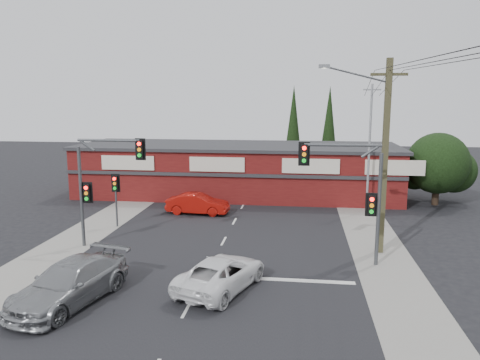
# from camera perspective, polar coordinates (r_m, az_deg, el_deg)

# --- Properties ---
(ground) EXTENTS (120.00, 120.00, 0.00)m
(ground) POSITION_cam_1_polar(r_m,az_deg,el_deg) (23.29, -3.56, -10.26)
(ground) COLOR black
(ground) RESTS_ON ground
(road_strip) EXTENTS (14.00, 70.00, 0.01)m
(road_strip) POSITION_cam_1_polar(r_m,az_deg,el_deg) (27.96, -1.61, -6.74)
(road_strip) COLOR black
(road_strip) RESTS_ON ground
(verge_left) EXTENTS (3.00, 70.00, 0.02)m
(verge_left) POSITION_cam_1_polar(r_m,az_deg,el_deg) (30.42, -17.71, -5.83)
(verge_left) COLOR gray
(verge_left) RESTS_ON ground
(verge_right) EXTENTS (3.00, 70.00, 0.02)m
(verge_right) POSITION_cam_1_polar(r_m,az_deg,el_deg) (27.97, 16.00, -7.12)
(verge_right) COLOR gray
(verge_right) RESTS_ON ground
(stop_line) EXTENTS (6.50, 0.35, 0.01)m
(stop_line) POSITION_cam_1_polar(r_m,az_deg,el_deg) (21.52, 5.06, -12.00)
(stop_line) COLOR silver
(stop_line) RESTS_ON ground
(white_suv) EXTENTS (3.87, 5.50, 1.39)m
(white_suv) POSITION_cam_1_polar(r_m,az_deg,el_deg) (20.29, -2.29, -11.29)
(white_suv) COLOR white
(white_suv) RESTS_ON ground
(silver_suv) EXTENTS (3.61, 6.06, 1.64)m
(silver_suv) POSITION_cam_1_polar(r_m,az_deg,el_deg) (20.12, -20.05, -11.71)
(silver_suv) COLOR gray
(silver_suv) RESTS_ON ground
(red_sedan) EXTENTS (4.45, 1.78, 1.44)m
(red_sedan) POSITION_cam_1_polar(r_m,az_deg,el_deg) (32.99, -5.17, -2.90)
(red_sedan) COLOR #A3100A
(red_sedan) RESTS_ON ground
(lane_dashes) EXTENTS (0.12, 40.88, 0.01)m
(lane_dashes) POSITION_cam_1_polar(r_m,az_deg,el_deg) (24.80, -2.83, -8.94)
(lane_dashes) COLOR silver
(lane_dashes) RESTS_ON ground
(shop_building) EXTENTS (27.30, 8.40, 4.22)m
(shop_building) POSITION_cam_1_polar(r_m,az_deg,el_deg) (39.23, -0.33, 1.31)
(shop_building) COLOR #541110
(shop_building) RESTS_ON ground
(tree_cluster) EXTENTS (5.90, 5.10, 5.50)m
(tree_cluster) POSITION_cam_1_polar(r_m,az_deg,el_deg) (38.69, 23.04, 1.53)
(tree_cluster) COLOR #2D2116
(tree_cluster) RESTS_ON ground
(conifer_near) EXTENTS (1.80, 1.80, 9.25)m
(conifer_near) POSITION_cam_1_polar(r_m,az_deg,el_deg) (45.52, 6.52, 6.69)
(conifer_near) COLOR #2D2116
(conifer_near) RESTS_ON ground
(conifer_far) EXTENTS (1.80, 1.80, 9.25)m
(conifer_far) POSITION_cam_1_polar(r_m,az_deg,el_deg) (47.59, 10.81, 6.72)
(conifer_far) COLOR #2D2116
(conifer_far) RESTS_ON ground
(traffic_mast_left) EXTENTS (3.77, 0.27, 5.97)m
(traffic_mast_left) POSITION_cam_1_polar(r_m,az_deg,el_deg) (26.08, -16.80, 0.46)
(traffic_mast_left) COLOR #47494C
(traffic_mast_left) RESTS_ON ground
(traffic_mast_right) EXTENTS (3.96, 0.27, 5.97)m
(traffic_mast_right) POSITION_cam_1_polar(r_m,az_deg,el_deg) (22.97, 13.89, -0.61)
(traffic_mast_right) COLOR #47494C
(traffic_mast_right) RESTS_ON ground
(pedestal_signal) EXTENTS (0.55, 0.27, 3.38)m
(pedestal_signal) POSITION_cam_1_polar(r_m,az_deg,el_deg) (30.26, -14.92, -1.11)
(pedestal_signal) COLOR #47494C
(pedestal_signal) RESTS_ON ground
(utility_pole) EXTENTS (4.38, 0.59, 10.00)m
(utility_pole) POSITION_cam_1_polar(r_m,az_deg,el_deg) (24.92, 16.96, 3.43)
(utility_pole) COLOR #4A4529
(utility_pole) RESTS_ON ground
(steel_pole) EXTENTS (1.20, 0.16, 9.00)m
(steel_pole) POSITION_cam_1_polar(r_m,az_deg,el_deg) (33.95, 15.49, 3.97)
(steel_pole) COLOR gray
(steel_pole) RESTS_ON ground
(power_lines) EXTENTS (2.01, 29.00, 1.22)m
(power_lines) POSITION_cam_1_polar(r_m,az_deg,el_deg) (19.47, 20.51, 12.27)
(power_lines) COLOR black
(power_lines) RESTS_ON ground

